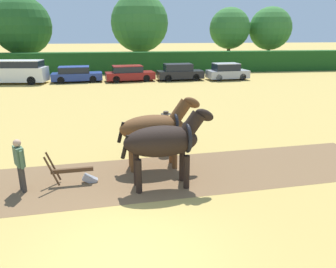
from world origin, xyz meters
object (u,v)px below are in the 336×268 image
(farmer_at_plow, at_px, (20,162))
(parked_van, at_px, (15,72))
(draft_horse_lead_left, at_px, (165,141))
(parked_car_center_right, at_px, (227,72))
(tree_center_right, at_px, (270,29))
(parked_car_center, at_px, (179,72))
(draft_horse_lead_right, at_px, (156,128))
(farmer_beside_team, at_px, (166,128))
(parked_car_center_left, at_px, (129,74))
(tree_left, at_px, (22,26))
(plow, at_px, (77,174))
(tree_center_left, at_px, (140,23))
(tree_center, at_px, (230,28))
(parked_car_left, at_px, (76,74))

(farmer_at_plow, relative_size, parked_van, 0.29)
(draft_horse_lead_left, distance_m, parked_car_center_right, 23.35)
(tree_center_right, height_order, parked_car_center, tree_center_right)
(draft_horse_lead_right, bearing_deg, farmer_beside_team, 66.11)
(parked_car_center_left, distance_m, parked_car_center, 4.75)
(tree_left, distance_m, tree_center_right, 30.34)
(draft_horse_lead_left, bearing_deg, farmer_at_plow, 171.79)
(plow, distance_m, parked_car_center_right, 23.99)
(tree_left, distance_m, farmer_beside_team, 32.48)
(tree_center_left, distance_m, draft_horse_lead_right, 32.76)
(tree_left, xyz_separation_m, tree_center, (24.84, 0.21, -0.26))
(tree_left, distance_m, plow, 33.83)
(draft_horse_lead_right, height_order, farmer_beside_team, draft_horse_lead_right)
(tree_center_left, bearing_deg, parked_car_center, -75.74)
(tree_left, bearing_deg, parked_van, -80.03)
(draft_horse_lead_left, xyz_separation_m, parked_car_left, (-5.43, 22.14, -0.75))
(tree_center, height_order, farmer_beside_team, tree_center)
(farmer_beside_team, bearing_deg, farmer_at_plow, -170.23)
(parked_car_center_left, bearing_deg, parked_car_center, -7.48)
(tree_left, bearing_deg, draft_horse_lead_left, -68.99)
(farmer_at_plow, height_order, parked_car_center_right, farmer_at_plow)
(parked_van, bearing_deg, tree_center_left, 51.71)
(tree_center_left, xyz_separation_m, tree_center_right, (16.71, -0.94, -0.66))
(farmer_beside_team, bearing_deg, draft_horse_lead_left, -119.40)
(tree_center, bearing_deg, parked_car_center_right, -108.02)
(draft_horse_lead_right, xyz_separation_m, parked_van, (-10.51, 20.33, -0.35))
(draft_horse_lead_right, bearing_deg, plow, -163.97)
(farmer_at_plow, height_order, farmer_beside_team, farmer_at_plow)
(draft_horse_lead_left, xyz_separation_m, farmer_beside_team, (0.43, 3.06, -0.53))
(parked_car_center, bearing_deg, parked_car_left, 174.88)
(parked_car_left, xyz_separation_m, parked_car_center, (9.59, -0.11, 0.05))
(tree_left, relative_size, farmer_beside_team, 5.27)
(tree_center_left, bearing_deg, draft_horse_lead_right, -92.17)
(draft_horse_lead_right, height_order, parked_van, draft_horse_lead_right)
(draft_horse_lead_left, xyz_separation_m, plow, (-2.67, 0.54, -1.12))
(tree_center_right, relative_size, draft_horse_lead_left, 2.63)
(plow, xyz_separation_m, farmer_at_plow, (-1.52, -0.28, 0.61))
(tree_center_right, relative_size, draft_horse_lead_right, 2.57)
(farmer_at_plow, bearing_deg, draft_horse_lead_left, -33.65)
(parked_car_left, relative_size, parked_car_center_left, 0.99)
(draft_horse_lead_left, relative_size, parked_car_center, 0.64)
(tree_center_right, bearing_deg, parked_van, -158.47)
(parked_van, relative_size, parked_car_center_right, 1.36)
(plow, xyz_separation_m, parked_car_left, (-2.76, 21.60, 0.37))
(parked_car_center_left, height_order, parked_car_center, parked_car_center)
(plow, xyz_separation_m, parked_car_center, (6.83, 21.49, 0.42))
(tree_center, xyz_separation_m, tree_center_right, (5.49, 0.29, -0.01))
(tree_center_right, relative_size, parked_car_left, 1.61)
(draft_horse_lead_left, relative_size, draft_horse_lead_right, 0.98)
(draft_horse_lead_left, relative_size, farmer_beside_team, 1.79)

